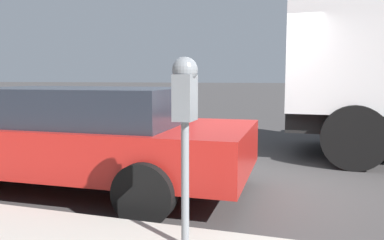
{
  "coord_description": "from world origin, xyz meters",
  "views": [
    {
      "loc": [
        -5.18,
        -1.04,
        1.46
      ],
      "look_at": [
        -2.1,
        -0.1,
        1.1
      ],
      "focal_mm": 35.0,
      "sensor_mm": 36.0,
      "label": 1
    }
  ],
  "objects": [
    {
      "name": "car_red",
      "position": [
        -0.96,
        1.95,
        0.73
      ],
      "size": [
        2.23,
        4.92,
        1.34
      ],
      "rotation": [
        0.0,
        0.0,
        0.03
      ],
      "color": "#B21E19",
      "rests_on": "ground_plane"
    },
    {
      "name": "parking_meter",
      "position": [
        -2.57,
        -0.18,
        1.27
      ],
      "size": [
        0.21,
        0.19,
        1.44
      ],
      "color": "gray",
      "rests_on": "sidewalk"
    },
    {
      "name": "ground_plane",
      "position": [
        0.0,
        0.0,
        0.0
      ],
      "size": [
        220.0,
        220.0,
        0.0
      ],
      "primitive_type": "plane",
      "color": "#3D3A3A"
    }
  ]
}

